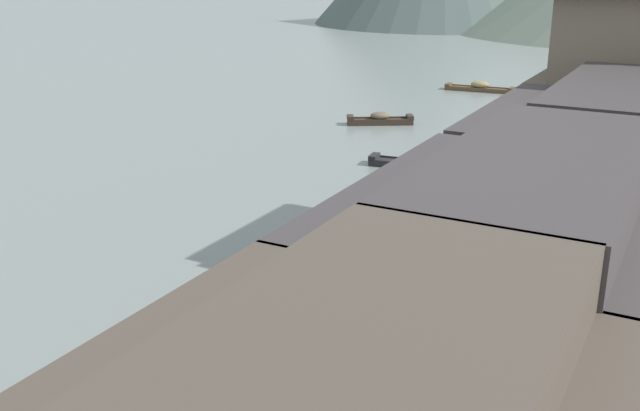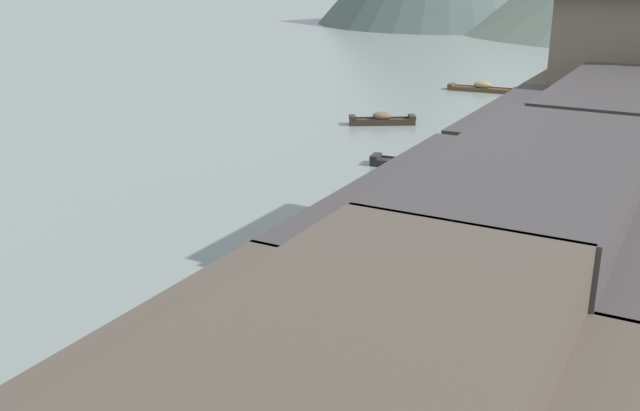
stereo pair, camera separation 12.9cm
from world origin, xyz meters
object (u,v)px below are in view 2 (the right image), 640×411
object	(u,v)px
house_waterfront_second	(519,349)
boat_midriver_upstream	(382,120)
boat_midriver_drifting	(431,165)
boat_upstream_distant	(344,329)
boat_moored_far	(482,88)
house_waterfront_tall	(624,222)
boat_moored_nearest	(471,221)

from	to	relation	value
house_waterfront_second	boat_midriver_upstream	bearing A→B (deg)	117.51
boat_midriver_drifting	boat_upstream_distant	distance (m)	16.42
boat_moored_far	house_waterfront_tall	bearing A→B (deg)	-68.92
boat_midriver_drifting	house_waterfront_second	size ratio (longest dim) A/B	0.88
boat_moored_far	boat_midriver_drifting	size ratio (longest dim) A/B	0.88
house_waterfront_tall	house_waterfront_second	bearing A→B (deg)	-95.52
boat_moored_nearest	boat_moored_far	world-z (taller)	boat_moored_far
boat_moored_far	house_waterfront_tall	xyz separation A→B (m)	(13.82, -35.86, 3.36)
boat_moored_nearest	boat_midriver_drifting	world-z (taller)	boat_midriver_drifting
boat_midriver_upstream	house_waterfront_second	world-z (taller)	house_waterfront_second
boat_midriver_drifting	house_waterfront_tall	size ratio (longest dim) A/B	0.84
boat_upstream_distant	boat_moored_far	bearing A→B (deg)	101.45
boat_midriver_drifting	house_waterfront_tall	distance (m)	17.48
boat_moored_far	boat_upstream_distant	bearing A→B (deg)	-78.55
boat_upstream_distant	house_waterfront_second	world-z (taller)	house_waterfront_second
boat_midriver_upstream	boat_upstream_distant	world-z (taller)	boat_midriver_upstream
boat_moored_far	boat_midriver_drifting	distance (m)	22.12
boat_upstream_distant	house_waterfront_second	bearing A→B (deg)	-42.41
boat_midriver_drifting	house_waterfront_tall	bearing A→B (deg)	-55.43
boat_moored_nearest	house_waterfront_second	distance (m)	15.74
boat_moored_far	boat_upstream_distant	world-z (taller)	boat_moored_far
boat_midriver_drifting	boat_midriver_upstream	xyz separation A→B (m)	(-5.98, 7.83, 0.04)
house_waterfront_tall	boat_upstream_distant	bearing A→B (deg)	-162.82
boat_moored_nearest	boat_midriver_upstream	size ratio (longest dim) A/B	1.20
house_waterfront_second	house_waterfront_tall	xyz separation A→B (m)	(0.67, 6.93, -0.00)
boat_midriver_upstream	house_waterfront_second	bearing A→B (deg)	-62.49
boat_moored_nearest	boat_midriver_drifting	distance (m)	7.67
house_waterfront_tall	boat_moored_nearest	bearing A→B (deg)	127.24
boat_midriver_drifting	house_waterfront_second	distance (m)	23.18
boat_upstream_distant	house_waterfront_second	xyz separation A→B (m)	(5.50, -5.03, 3.44)
boat_moored_far	house_waterfront_second	distance (m)	44.90
boat_moored_nearest	boat_moored_far	distance (m)	29.42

